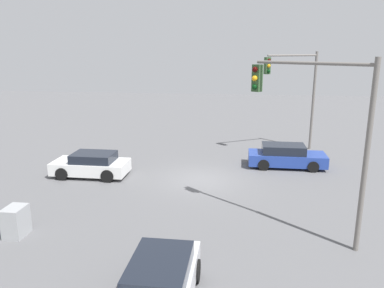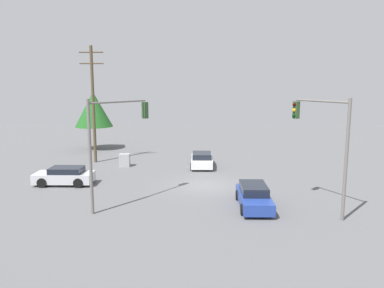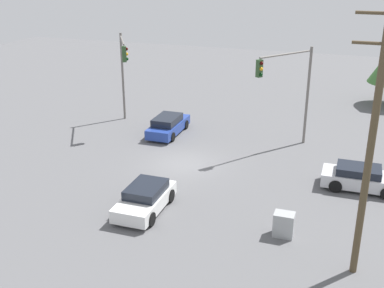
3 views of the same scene
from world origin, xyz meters
name	(u,v)px [view 2 (image 2 of 3)]	position (x,y,z in m)	size (l,w,h in m)	color
ground_plane	(205,185)	(0.00, 0.00, 0.00)	(80.00, 80.00, 0.00)	#5B5B5E
sedan_silver	(65,176)	(10.37, -0.04, 0.65)	(4.23, 1.92, 1.32)	silver
sedan_white	(202,160)	(0.18, -6.06, 0.64)	(1.98, 4.08, 1.32)	silver
sedan_blue	(254,196)	(-2.88, 4.74, 0.66)	(1.88, 4.48, 1.36)	#233D93
traffic_signal_main	(325,135)	(-6.66, 5.60, 4.57)	(2.27, 3.64, 6.68)	slate
traffic_signal_cross	(114,132)	(5.52, 4.70, 4.54)	(2.94, 3.84, 6.58)	slate
utility_pole_tall	(93,102)	(10.25, -7.95, 5.69)	(2.20, 0.28, 10.78)	brown
electrical_cabinet	(125,160)	(7.13, -6.20, 0.57)	(0.92, 0.69, 1.14)	#9EA0A3
tree_right	(94,109)	(12.19, -14.85, 4.50)	(4.16, 4.16, 6.45)	brown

